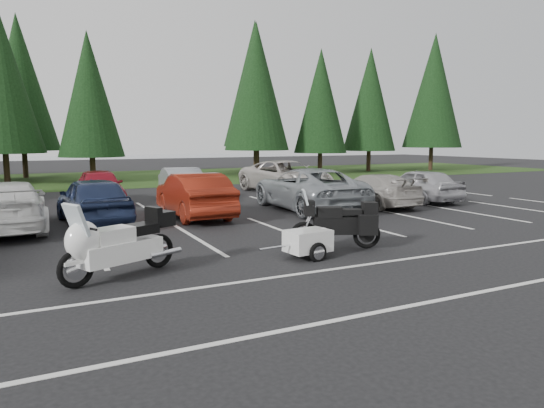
{
  "coord_description": "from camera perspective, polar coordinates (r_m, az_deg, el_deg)",
  "views": [
    {
      "loc": [
        -3.48,
        -11.93,
        2.74
      ],
      "look_at": [
        2.16,
        -0.5,
        1.05
      ],
      "focal_mm": 32.0,
      "sensor_mm": 36.0,
      "label": 1
    }
  ],
  "objects": [
    {
      "name": "ground",
      "position": [
        12.73,
        -9.79,
        -4.99
      ],
      "size": [
        120.0,
        120.0,
        0.0
      ],
      "primitive_type": "plane",
      "color": "black",
      "rests_on": "ground"
    },
    {
      "name": "grass_strip",
      "position": [
        36.2,
        -20.67,
        2.74
      ],
      "size": [
        80.0,
        16.0,
        0.01
      ],
      "primitive_type": "cube",
      "color": "#193511",
      "rests_on": "ground"
    },
    {
      "name": "lake_water",
      "position": [
        67.4,
        -19.91,
        4.78
      ],
      "size": [
        70.0,
        50.0,
        0.02
      ],
      "primitive_type": "cube",
      "color": "gray",
      "rests_on": "ground"
    },
    {
      "name": "stall_markings",
      "position": [
        14.62,
        -12.02,
        -3.4
      ],
      "size": [
        32.0,
        16.0,
        0.01
      ],
      "primitive_type": "cube",
      "color": "silver",
      "rests_on": "ground"
    },
    {
      "name": "conifer_4",
      "position": [
        35.07,
        -29.35,
        12.82
      ],
      "size": [
        4.8,
        4.8,
        11.17
      ],
      "color": "#332316",
      "rests_on": "ground"
    },
    {
      "name": "conifer_5",
      "position": [
        33.83,
        -20.7,
        11.98
      ],
      "size": [
        4.14,
        4.14,
        9.63
      ],
      "color": "#332316",
      "rests_on": "ground"
    },
    {
      "name": "conifer_6",
      "position": [
        37.59,
        -1.82,
        13.62
      ],
      "size": [
        4.93,
        4.93,
        11.48
      ],
      "color": "#332316",
      "rests_on": "ground"
    },
    {
      "name": "conifer_7",
      "position": [
        39.84,
        5.76,
        11.94
      ],
      "size": [
        4.27,
        4.27,
        9.94
      ],
      "color": "#332316",
      "rests_on": "ground"
    },
    {
      "name": "conifer_8",
      "position": [
        43.65,
        11.47,
        11.92
      ],
      "size": [
        4.53,
        4.53,
        10.56
      ],
      "color": "#332316",
      "rests_on": "ground"
    },
    {
      "name": "conifer_9",
      "position": [
        46.67,
        18.49,
        12.51
      ],
      "size": [
        5.19,
        5.19,
        12.1
      ],
      "color": "#332316",
      "rests_on": "ground"
    },
    {
      "name": "conifer_back_b",
      "position": [
        39.64,
        -27.55,
        12.56
      ],
      "size": [
        4.97,
        4.97,
        11.58
      ],
      "color": "#332316",
      "rests_on": "ground"
    },
    {
      "name": "conifer_back_c",
      "position": [
        42.76,
        -1.99,
        13.94
      ],
      "size": [
        5.5,
        5.5,
        12.81
      ],
      "color": "#332316",
      "rests_on": "ground"
    },
    {
      "name": "car_near_3",
      "position": [
        16.63,
        -28.63,
        -0.22
      ],
      "size": [
        2.2,
        5.25,
        1.51
      ],
      "primitive_type": "imported",
      "rotation": [
        0.0,
        0.0,
        3.16
      ],
      "color": "white",
      "rests_on": "ground"
    },
    {
      "name": "car_near_4",
      "position": [
        16.78,
        -20.28,
        0.41
      ],
      "size": [
        2.2,
        4.75,
        1.58
      ],
      "primitive_type": "imported",
      "rotation": [
        0.0,
        0.0,
        3.21
      ],
      "color": "#1C2748",
      "rests_on": "ground"
    },
    {
      "name": "car_near_5",
      "position": [
        17.49,
        -9.19,
        1.06
      ],
      "size": [
        1.69,
        4.8,
        1.58
      ],
      "primitive_type": "imported",
      "rotation": [
        0.0,
        0.0,
        3.14
      ],
      "color": "maroon",
      "rests_on": "ground"
    },
    {
      "name": "car_near_6",
      "position": [
        19.25,
        4.2,
        1.82
      ],
      "size": [
        3.04,
        6.06,
        1.65
      ],
      "primitive_type": "imported",
      "rotation": [
        0.0,
        0.0,
        3.09
      ],
      "color": "gray",
      "rests_on": "ground"
    },
    {
      "name": "car_near_7",
      "position": [
        20.58,
        11.76,
        1.63
      ],
      "size": [
        1.98,
        4.67,
        1.34
      ],
      "primitive_type": "imported",
      "rotation": [
        0.0,
        0.0,
        3.16
      ],
      "color": "#ACA69E",
      "rests_on": "ground"
    },
    {
      "name": "car_near_8",
      "position": [
        22.69,
        16.91,
        2.17
      ],
      "size": [
        1.88,
        4.38,
        1.47
      ],
      "primitive_type": "imported",
      "rotation": [
        0.0,
        0.0,
        3.11
      ],
      "color": "#A7A6AB",
      "rests_on": "ground"
    },
    {
      "name": "car_far_2",
      "position": [
        22.25,
        -19.6,
        1.99
      ],
      "size": [
        1.81,
        4.42,
        1.5
      ],
      "primitive_type": "imported",
      "rotation": [
        0.0,
        0.0,
        -0.01
      ],
      "color": "maroon",
      "rests_on": "ground"
    },
    {
      "name": "car_far_3",
      "position": [
        22.37,
        -10.38,
        2.29
      ],
      "size": [
        1.82,
        4.54,
        1.47
      ],
      "primitive_type": "imported",
      "rotation": [
        0.0,
        0.0,
        -0.06
      ],
      "color": "gray",
      "rests_on": "ground"
    },
    {
      "name": "car_far_4",
      "position": [
        25.28,
        1.66,
        3.24
      ],
      "size": [
        3.37,
        6.27,
        1.67
      ],
      "primitive_type": "imported",
      "rotation": [
        0.0,
        0.0,
        0.1
      ],
      "color": "beige",
      "rests_on": "ground"
    },
    {
      "name": "touring_motorcycle",
      "position": [
        10.12,
        -17.49,
        -3.82
      ],
      "size": [
        3.02,
        2.02,
        1.61
      ],
      "primitive_type": null,
      "rotation": [
        0.0,
        0.0,
        0.43
      ],
      "color": "white",
      "rests_on": "ground"
    },
    {
      "name": "cargo_trailer",
      "position": [
        11.35,
        4.24,
        -4.68
      ],
      "size": [
        1.54,
        0.98,
        0.68
      ],
      "primitive_type": null,
      "rotation": [
        0.0,
        0.0,
        0.12
      ],
      "color": "white",
      "rests_on": "ground"
    },
    {
      "name": "adventure_motorcycle",
      "position": [
        12.27,
        7.5,
        -1.73
      ],
      "size": [
        2.68,
        1.81,
        1.55
      ],
      "primitive_type": null,
      "rotation": [
        0.0,
        0.0,
        -0.4
      ],
      "color": "black",
      "rests_on": "ground"
    }
  ]
}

